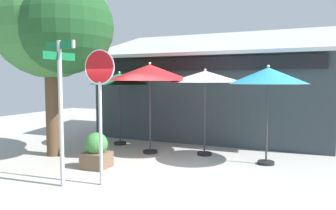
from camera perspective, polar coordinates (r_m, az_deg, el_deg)
ground_plane at (r=7.59m, az=-3.67°, el=-13.18°), size 28.00×28.00×0.10m
cafe_building at (r=12.80m, az=8.31°, el=1.93°), size 9.05×4.70×4.47m
street_sign_post at (r=6.90m, az=-19.06°, el=1.03°), size 0.86×0.80×3.08m
stop_sign at (r=6.76m, az=-12.36°, el=2.28°), size 0.74×0.07×2.91m
patio_umbrella_forest_green_left at (r=11.00m, az=-8.89°, el=4.61°), size 2.08×2.08×2.57m
patio_umbrella_crimson_center at (r=9.57m, az=-3.35°, el=5.88°), size 2.67×2.67×2.82m
patio_umbrella_ivory_right at (r=9.37m, az=6.80°, el=5.04°), size 2.26×2.26×2.61m
patio_umbrella_teal_far_right at (r=8.68m, az=17.86°, el=4.98°), size 2.06×2.06×2.67m
shade_tree at (r=9.77m, az=-20.03°, el=14.06°), size 3.94×3.45×5.77m
sidewalk_planter at (r=8.31m, az=-12.97°, el=-8.21°), size 0.63×0.63×0.92m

